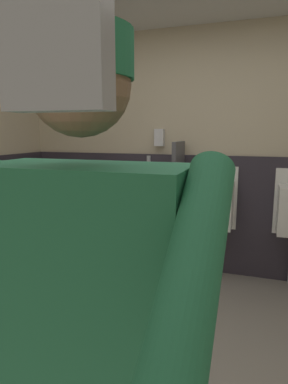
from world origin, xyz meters
name	(u,v)px	position (x,y,z in m)	size (l,w,h in m)	color
wall_back	(210,154)	(0.00, 1.87, 1.27)	(4.71, 0.12, 2.53)	beige
wainscot_band_back	(207,214)	(0.00, 1.79, 0.63)	(4.11, 0.03, 1.25)	#2D2833
urinal_left	(145,199)	(-0.64, 1.65, 0.78)	(0.40, 0.34, 1.24)	white
urinal_middle	(216,204)	(0.11, 1.65, 0.78)	(0.40, 0.34, 1.24)	white
privacy_divider_panel	(178,186)	(-0.27, 1.58, 0.95)	(0.04, 0.40, 0.90)	#4C4C51
person	(86,326)	(0.11, -1.04, 1.02)	(0.71, 0.60, 1.71)	#2D3342
cell_phone	(54,4)	(0.39, -1.54, 1.56)	(0.06, 0.02, 0.11)	#A5A8B2
soap_dispenser	(159,138)	(-0.52, 1.77, 1.43)	(0.10, 0.07, 0.18)	silver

